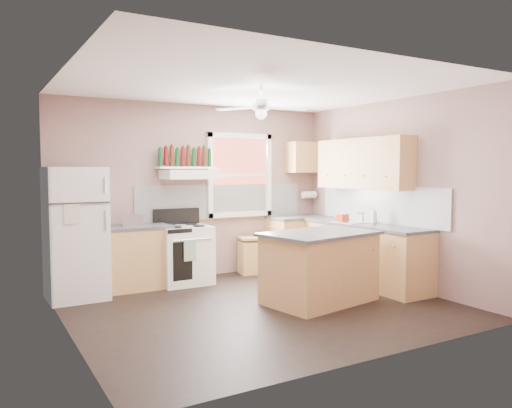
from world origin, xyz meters
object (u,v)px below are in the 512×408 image
toaster (133,220)px  island (320,269)px  stove (184,255)px  cart (256,257)px  refrigerator (76,233)px

toaster → island: 2.69m
stove → cart: (1.29, 0.13, -0.17)m
stove → island: size_ratio=0.64×
refrigerator → island: refrigerator is taller
refrigerator → cart: 2.91m
stove → island: (1.12, -1.82, 0.00)m
toaster → island: toaster is taller
island → refrigerator: bearing=136.6°
toaster → cart: toaster is taller
refrigerator → toaster: refrigerator is taller
refrigerator → cart: (2.84, 0.23, -0.60)m
stove → island: 2.14m
stove → cart: 1.31m
refrigerator → stove: (1.55, 0.10, -0.43)m
toaster → island: bearing=-28.6°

